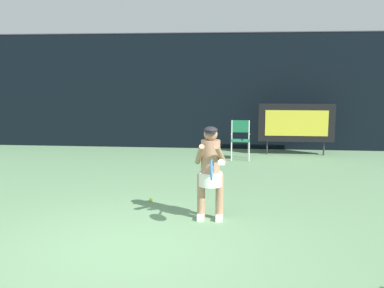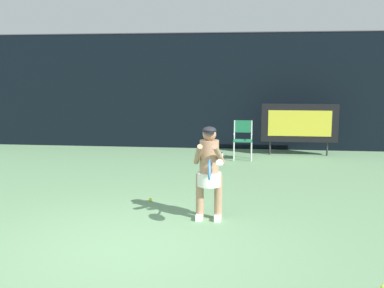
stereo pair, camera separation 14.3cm
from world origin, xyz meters
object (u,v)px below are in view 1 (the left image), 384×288
(scoreboard, at_px, (296,123))
(umpire_chair, at_px, (240,137))
(water_bottle, at_px, (220,157))
(tennis_player, at_px, (210,169))
(tennis_racket, at_px, (212,169))
(tennis_ball_spare, at_px, (151,200))

(scoreboard, bearing_deg, umpire_chair, -152.64)
(scoreboard, xyz_separation_m, water_bottle, (-2.18, -1.31, -0.82))
(water_bottle, bearing_deg, tennis_player, -89.66)
(umpire_chair, bearing_deg, tennis_racket, -94.63)
(scoreboard, relative_size, tennis_racket, 3.65)
(scoreboard, distance_m, tennis_ball_spare, 6.28)
(tennis_ball_spare, bearing_deg, tennis_racket, -50.31)
(umpire_chair, xyz_separation_m, tennis_racket, (-0.48, -5.88, 0.33))
(water_bottle, bearing_deg, tennis_racket, -89.17)
(water_bottle, bearing_deg, tennis_ball_spare, -106.04)
(umpire_chair, xyz_separation_m, tennis_player, (-0.53, -5.32, 0.22))
(tennis_player, xyz_separation_m, tennis_ball_spare, (-1.16, 0.90, -0.81))
(scoreboard, xyz_separation_m, umpire_chair, (-1.63, -0.84, -0.33))
(umpire_chair, distance_m, tennis_racket, 5.91)
(scoreboard, distance_m, tennis_racket, 7.04)
(tennis_player, relative_size, tennis_racket, 2.53)
(scoreboard, relative_size, umpire_chair, 2.04)
(umpire_chair, distance_m, tennis_player, 5.35)
(water_bottle, height_order, tennis_ball_spare, water_bottle)
(umpire_chair, height_order, water_bottle, umpire_chair)
(tennis_player, height_order, tennis_racket, tennis_player)
(tennis_racket, bearing_deg, umpire_chair, 99.33)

